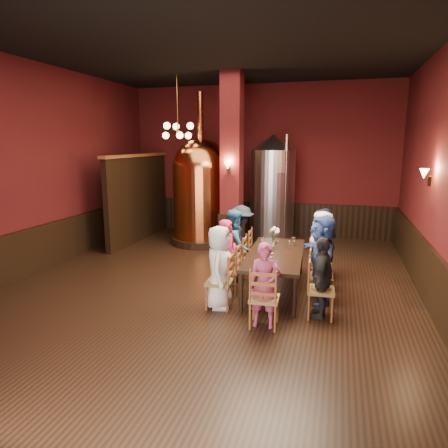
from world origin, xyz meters
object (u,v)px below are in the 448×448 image
(person_2, at_px, (235,246))
(steel_vessel, at_px, (272,190))
(person_0, at_px, (219,267))
(rose_vase, at_px, (275,233))
(dining_table, at_px, (275,256))
(person_1, at_px, (228,257))
(copper_kettle, at_px, (201,190))

(person_2, bearing_deg, steel_vessel, -17.39)
(person_0, relative_size, rose_vase, 4.02)
(person_0, bearing_deg, dining_table, -45.30)
(person_1, relative_size, rose_vase, 3.97)
(steel_vessel, relative_size, rose_vase, 8.44)
(person_2, relative_size, steel_vessel, 0.50)
(dining_table, distance_m, steel_vessel, 3.95)
(dining_table, xyz_separation_m, copper_kettle, (-2.58, 3.16, 0.81))
(copper_kettle, relative_size, rose_vase, 11.52)
(copper_kettle, height_order, rose_vase, copper_kettle)
(person_2, bearing_deg, dining_table, -123.02)
(steel_vessel, height_order, rose_vase, steel_vessel)
(person_1, distance_m, person_2, 0.66)
(rose_vase, bearing_deg, copper_kettle, 134.76)
(dining_table, relative_size, copper_kettle, 0.59)
(steel_vessel, distance_m, rose_vase, 3.20)
(dining_table, relative_size, person_2, 1.62)
(dining_table, height_order, steel_vessel, steel_vessel)
(dining_table, bearing_deg, person_0, -130.36)
(person_1, height_order, steel_vessel, steel_vessel)
(rose_vase, bearing_deg, person_1, -123.29)
(copper_kettle, bearing_deg, person_2, -59.24)
(person_1, bearing_deg, copper_kettle, 38.09)
(person_2, relative_size, copper_kettle, 0.37)
(person_2, distance_m, rose_vase, 0.87)
(person_1, bearing_deg, person_0, -165.29)
(steel_vessel, bearing_deg, person_1, -91.82)
(dining_table, relative_size, person_1, 1.73)
(person_0, xyz_separation_m, rose_vase, (0.67, 1.74, 0.27))
(person_0, height_order, person_1, person_0)
(steel_vessel, bearing_deg, person_0, -91.17)
(person_1, height_order, copper_kettle, copper_kettle)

